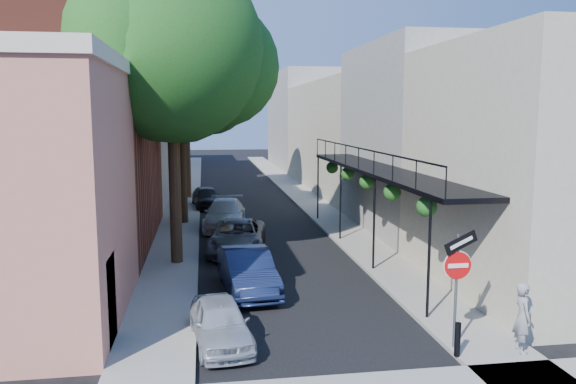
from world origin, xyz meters
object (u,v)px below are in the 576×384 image
object	(u,v)px
parked_car_b	(248,271)
sign_post	(458,270)
bollard	(458,339)
oak_far	(192,75)
parked_car_a	(220,322)
oak_mid	(188,87)
parked_car_e	(206,197)
parked_car_d	(225,214)
parked_car_c	(238,237)
pedestrian	(523,317)
oak_near	(184,54)

from	to	relation	value
parked_car_b	sign_post	bearing A→B (deg)	-55.40
bollard	oak_far	bearing A→B (deg)	103.35
parked_car_a	oak_mid	bearing A→B (deg)	86.62
bollard	parked_car_e	bearing A→B (deg)	103.92
oak_mid	parked_car_d	bearing A→B (deg)	-41.45
parked_car_c	parked_car_e	xyz separation A→B (m)	(-1.20, 11.51, -0.01)
sign_post	parked_car_d	distance (m)	16.54
oak_mid	bollard	bearing A→B (deg)	-70.10
parked_car_e	parked_car_c	bearing A→B (deg)	-90.15
parked_car_b	parked_car_e	bearing A→B (deg)	88.33
oak_mid	pedestrian	bearing A→B (deg)	-65.66
oak_near	parked_car_b	size ratio (longest dim) A/B	2.73
pedestrian	parked_car_c	bearing A→B (deg)	37.02
oak_near	sign_post	bearing A→B (deg)	-54.91
oak_near	oak_far	world-z (taller)	oak_far
parked_car_a	parked_car_b	bearing A→B (deg)	69.12
bollard	oak_near	xyz separation A→B (m)	(-6.37, 9.76, 7.36)
oak_far	oak_near	bearing A→B (deg)	-90.04
parked_car_d	sign_post	bearing A→B (deg)	-67.29
parked_car_a	parked_car_d	world-z (taller)	parked_car_d
bollard	oak_mid	size ratio (longest dim) A/B	0.08
oak_far	parked_car_c	bearing A→B (deg)	-82.89
oak_near	oak_mid	xyz separation A→B (m)	(-0.05, 7.97, -0.82)
sign_post	parked_car_c	distance (m)	11.64
bollard	parked_car_b	size ratio (longest dim) A/B	0.19
sign_post	oak_mid	bearing A→B (deg)	110.86
bollard	parked_car_a	distance (m)	5.68
oak_far	bollard	bearing A→B (deg)	-76.65
parked_car_d	parked_car_c	bearing A→B (deg)	-80.98
parked_car_e	oak_near	bearing A→B (deg)	-99.52
sign_post	oak_near	bearing A→B (deg)	125.09
parked_car_c	parked_car_d	xyz separation A→B (m)	(-0.31, 5.13, 0.04)
oak_mid	parked_car_b	xyz separation A→B (m)	(2.02, -11.89, -6.37)
parked_car_d	pedestrian	xyz separation A→B (m)	(6.31, -16.22, 0.26)
oak_far	oak_mid	bearing A→B (deg)	-90.41
oak_near	pedestrian	distance (m)	14.37
parked_car_d	parked_car_b	bearing A→B (deg)	-82.75
bollard	parked_car_a	xyz separation A→B (m)	(-5.40, 1.79, 0.04)
parked_car_e	pedestrian	distance (m)	23.72
oak_near	oak_far	distance (m)	17.01
oak_near	parked_car_c	distance (m)	7.60
oak_near	parked_car_d	bearing A→B (deg)	75.65
parked_car_c	oak_near	bearing A→B (deg)	-137.90
bollard	parked_car_d	distance (m)	16.90
parked_car_c	parked_car_b	bearing A→B (deg)	-82.05
bollard	parked_car_a	bearing A→B (deg)	161.63
bollard	parked_car_a	world-z (taller)	parked_car_a
bollard	oak_mid	xyz separation A→B (m)	(-6.42, 17.73, 6.54)
bollard	parked_car_b	xyz separation A→B (m)	(-4.40, 5.83, 0.17)
parked_car_a	parked_car_c	bearing A→B (deg)	76.84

